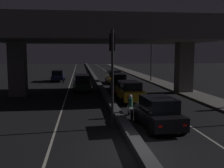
% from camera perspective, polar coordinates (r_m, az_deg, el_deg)
% --- Properties ---
extents(ground_plane, '(200.00, 200.00, 0.00)m').
position_cam_1_polar(ground_plane, '(11.39, 6.05, -14.73)').
color(ground_plane, black).
extents(lane_line_left_inner, '(0.12, 126.00, 0.00)m').
position_cam_1_polar(lane_line_left_inner, '(45.54, -8.69, 1.29)').
color(lane_line_left_inner, beige).
rests_on(lane_line_left_inner, ground_plane).
extents(lane_line_right_inner, '(0.12, 126.00, 0.00)m').
position_cam_1_polar(lane_line_right_inner, '(45.94, 0.86, 1.41)').
color(lane_line_right_inner, beige).
rests_on(lane_line_right_inner, ground_plane).
extents(median_divider, '(0.57, 126.00, 0.36)m').
position_cam_1_polar(median_divider, '(45.56, -3.89, 1.58)').
color(median_divider, '#4C4C51').
rests_on(median_divider, ground_plane).
extents(sidewalk_right, '(2.57, 126.00, 0.15)m').
position_cam_1_polar(sidewalk_right, '(40.18, 9.48, 0.69)').
color(sidewalk_right, slate).
rests_on(sidewalk_right, ground_plane).
extents(elevated_overpass, '(21.82, 12.02, 8.33)m').
position_cam_1_polar(elevated_overpass, '(26.84, -1.79, 11.09)').
color(elevated_overpass, '#5B5956').
rests_on(elevated_overpass, ground_plane).
extents(traffic_light_left_of_median, '(0.30, 0.49, 5.43)m').
position_cam_1_polar(traffic_light_left_of_median, '(14.32, 0.04, 4.82)').
color(traffic_light_left_of_median, black).
rests_on(traffic_light_left_of_median, ground_plane).
extents(street_lamp, '(2.20, 0.32, 8.19)m').
position_cam_1_polar(street_lamp, '(39.54, 8.16, 7.51)').
color(street_lamp, '#2D2D30').
rests_on(street_lamp, ground_plane).
extents(car_black_lead, '(2.08, 4.16, 1.75)m').
position_cam_1_polar(car_black_lead, '(14.79, 10.04, -6.15)').
color(car_black_lead, black).
rests_on(car_black_lead, ground_plane).
extents(car_taxi_yellow_second, '(2.07, 4.69, 1.75)m').
position_cam_1_polar(car_taxi_yellow_second, '(22.95, 3.84, -1.53)').
color(car_taxi_yellow_second, gold).
rests_on(car_taxi_yellow_second, ground_plane).
extents(car_dark_green_third, '(1.95, 4.09, 1.90)m').
position_cam_1_polar(car_dark_green_third, '(29.84, 1.44, 0.53)').
color(car_dark_green_third, black).
rests_on(car_dark_green_third, ground_plane).
extents(car_taxi_yellow_fourth, '(2.03, 4.78, 1.81)m').
position_cam_1_polar(car_taxi_yellow_fourth, '(37.16, 0.33, 1.69)').
color(car_taxi_yellow_fourth, gold).
rests_on(car_taxi_yellow_fourth, ground_plane).
extents(car_dark_green_lead_oncoming, '(2.09, 4.89, 1.82)m').
position_cam_1_polar(car_dark_green_lead_oncoming, '(29.67, -6.59, 0.38)').
color(car_dark_green_lead_oncoming, black).
rests_on(car_dark_green_lead_oncoming, ground_plane).
extents(car_dark_blue_second_oncoming, '(1.93, 4.51, 1.72)m').
position_cam_1_polar(car_dark_blue_second_oncoming, '(40.38, -11.63, 1.88)').
color(car_dark_blue_second_oncoming, '#141938').
rests_on(car_dark_blue_second_oncoming, ground_plane).
extents(motorcycle_white_filtering_near, '(0.33, 1.93, 1.51)m').
position_cam_1_polar(motorcycle_white_filtering_near, '(17.14, 4.01, -5.20)').
color(motorcycle_white_filtering_near, black).
rests_on(motorcycle_white_filtering_near, ground_plane).
extents(motorcycle_red_filtering_mid, '(0.34, 1.83, 1.45)m').
position_cam_1_polar(motorcycle_red_filtering_mid, '(24.77, 0.56, -1.58)').
color(motorcycle_red_filtering_mid, black).
rests_on(motorcycle_red_filtering_mid, ground_plane).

